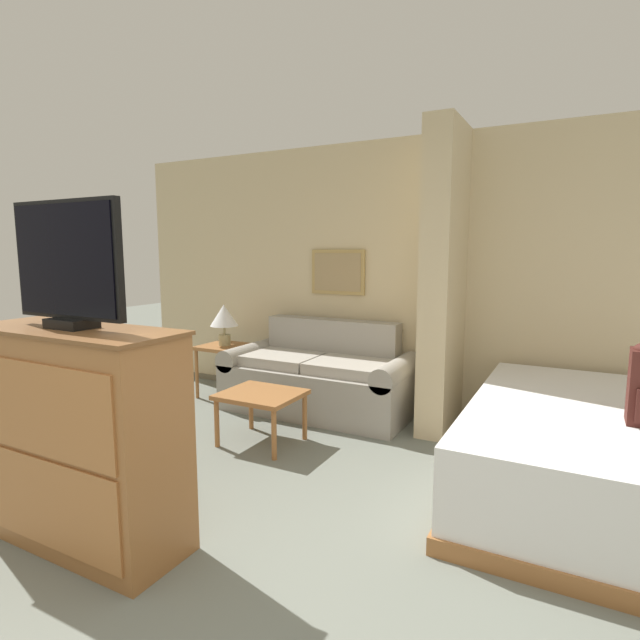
% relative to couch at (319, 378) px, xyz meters
% --- Properties ---
extents(wall_back, '(7.00, 0.16, 2.60)m').
position_rel_couch_xyz_m(wall_back, '(1.01, 0.48, 0.97)').
color(wall_back, '#CCB78E').
rests_on(wall_back, ground_plane).
extents(wall_partition_pillar, '(0.24, 0.72, 2.60)m').
position_rel_couch_xyz_m(wall_partition_pillar, '(1.16, 0.07, 0.98)').
color(wall_partition_pillar, '#CCB78E').
rests_on(wall_partition_pillar, ground_plane).
extents(couch, '(1.82, 0.84, 0.86)m').
position_rel_couch_xyz_m(couch, '(0.00, 0.00, 0.00)').
color(couch, gray).
rests_on(couch, ground_plane).
extents(coffee_table, '(0.62, 0.54, 0.42)m').
position_rel_couch_xyz_m(coffee_table, '(-0.02, -0.97, 0.05)').
color(coffee_table, '#996033').
rests_on(coffee_table, ground_plane).
extents(side_table, '(0.48, 0.48, 0.55)m').
position_rel_couch_xyz_m(side_table, '(-1.12, -0.04, 0.15)').
color(side_table, '#996033').
rests_on(side_table, ground_plane).
extents(table_lamp, '(0.30, 0.30, 0.43)m').
position_rel_couch_xyz_m(table_lamp, '(-1.12, -0.04, 0.53)').
color(table_lamp, tan).
rests_on(table_lamp, side_table).
extents(tv_dresser, '(1.23, 0.47, 1.16)m').
position_rel_couch_xyz_m(tv_dresser, '(-0.08, -2.55, 0.26)').
color(tv_dresser, '#996033').
rests_on(tv_dresser, ground_plane).
extents(tv, '(0.76, 0.16, 0.64)m').
position_rel_couch_xyz_m(tv, '(-0.08, -2.55, 1.16)').
color(tv, black).
rests_on(tv, tv_dresser).
extents(bed, '(1.84, 2.20, 0.58)m').
position_rel_couch_xyz_m(bed, '(2.51, -0.71, -0.03)').
color(bed, '#996033').
rests_on(bed, ground_plane).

